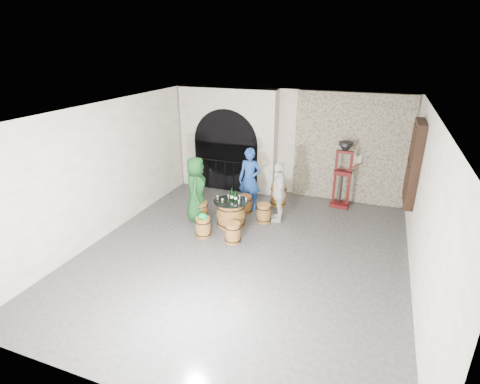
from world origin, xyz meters
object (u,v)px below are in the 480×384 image
at_px(barrel_stool_near_right, 233,233).
at_px(person_white, 279,192).
at_px(person_blue, 250,179).
at_px(barrel_stool_near_left, 203,227).
at_px(barrel_stool_far, 245,204).
at_px(wine_bottle_right, 232,196).
at_px(barrel_table, 231,213).
at_px(corking_press, 343,170).
at_px(barrel_stool_right, 264,213).
at_px(person_green, 196,189).
at_px(wine_bottle_left, 232,195).
at_px(wine_bottle_center, 236,197).
at_px(side_barrel, 279,195).
at_px(barrel_stool_left, 201,211).

bearing_deg(barrel_stool_near_right, person_white, 66.10).
bearing_deg(person_blue, barrel_stool_near_left, -103.52).
bearing_deg(barrel_stool_far, wine_bottle_right, -94.22).
xyz_separation_m(barrel_table, person_white, (1.06, 0.73, 0.47)).
bearing_deg(corking_press, barrel_stool_right, -132.40).
relative_size(person_green, wine_bottle_left, 5.33).
xyz_separation_m(barrel_stool_far, person_blue, (0.02, 0.29, 0.64)).
bearing_deg(barrel_table, wine_bottle_left, 90.00).
bearing_deg(barrel_table, barrel_stool_near_right, -65.11).
bearing_deg(wine_bottle_center, barrel_stool_far, 93.38).
distance_m(barrel_stool_right, wine_bottle_right, 1.02).
bearing_deg(person_green, person_white, -91.68).
height_order(barrel_stool_far, person_blue, person_blue).
bearing_deg(side_barrel, barrel_stool_near_right, -99.80).
distance_m(barrel_stool_near_left, person_blue, 2.13).
relative_size(barrel_stool_near_left, wine_bottle_right, 1.55).
distance_m(barrel_stool_far, barrel_stool_near_right, 1.72).
bearing_deg(wine_bottle_right, person_blue, 85.64).
relative_size(person_white, corking_press, 0.85).
bearing_deg(person_green, barrel_stool_left, -113.05).
bearing_deg(side_barrel, person_blue, -143.67).
bearing_deg(person_blue, person_green, -133.22).
height_order(barrel_table, side_barrel, barrel_table).
distance_m(person_blue, side_barrel, 1.05).
height_order(barrel_stool_left, person_green, person_green).
xyz_separation_m(barrel_stool_left, person_white, (1.95, 0.68, 0.56)).
bearing_deg(barrel_stool_right, person_green, -165.50).
height_order(barrel_stool_far, barrel_stool_right, same).
relative_size(wine_bottle_center, wine_bottle_right, 1.00).
distance_m(barrel_stool_left, barrel_stool_near_left, 0.96).
height_order(barrel_stool_right, wine_bottle_left, wine_bottle_left).
height_order(side_barrel, corking_press, corking_press).
distance_m(barrel_stool_left, person_blue, 1.63).
distance_m(barrel_stool_far, person_blue, 0.70).
bearing_deg(barrel_stool_near_left, wine_bottle_left, 63.77).
bearing_deg(barrel_stool_right, barrel_stool_near_left, -131.72).
distance_m(barrel_stool_left, barrel_stool_near_right, 1.53).
bearing_deg(barrel_stool_near_right, barrel_table, 114.89).
xyz_separation_m(barrel_stool_right, wine_bottle_center, (-0.61, -0.49, 0.57)).
bearing_deg(person_blue, wine_bottle_left, -93.80).
bearing_deg(barrel_stool_left, corking_press, 33.29).
distance_m(person_white, corking_press, 2.14).
relative_size(barrel_table, corking_press, 0.46).
height_order(wine_bottle_center, side_barrel, wine_bottle_center).
bearing_deg(wine_bottle_left, person_green, -179.57).
height_order(barrel_stool_far, person_green, person_green).
distance_m(person_white, side_barrel, 1.12).
distance_m(barrel_stool_near_left, person_green, 1.20).
bearing_deg(person_blue, barrel_stool_right, -45.46).
bearing_deg(barrel_stool_left, barrel_stool_far, 40.98).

